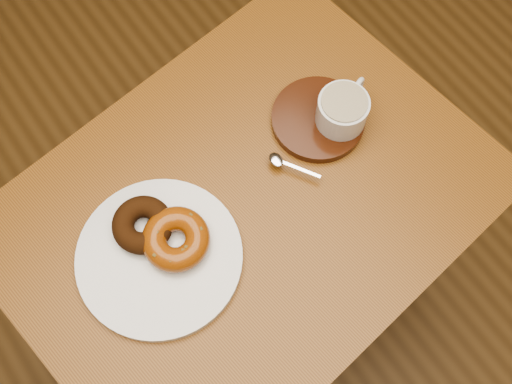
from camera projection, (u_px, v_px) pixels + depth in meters
cafe_table at (247, 227)px, 1.10m from camera, size 0.81×0.65×0.70m
donut_plate at (159, 257)px, 0.95m from camera, size 0.27×0.27×0.02m
donut_cinnamon at (143, 225)px, 0.95m from camera, size 0.10×0.10×0.03m
donut_caramel at (176, 239)px, 0.94m from camera, size 0.11×0.11×0.04m
saucer at (318, 119)px, 1.04m from camera, size 0.15×0.15×0.02m
coffee_cup at (343, 110)px, 1.01m from camera, size 0.10×0.08×0.06m
teaspoon at (281, 162)px, 1.00m from camera, size 0.05×0.08×0.01m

